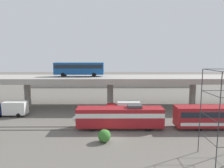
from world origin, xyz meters
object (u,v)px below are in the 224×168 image
object	(u,v)px
train_locomotive	(116,116)
parked_car_4	(67,79)
service_truck_west	(124,108)
parked_car_1	(148,80)
transit_bus_on_overpass	(79,68)
service_truck_east	(11,108)
parked_car_3	(125,80)
parked_car_2	(57,80)
parked_car_5	(106,80)
parked_car_0	(61,81)

from	to	relation	value
train_locomotive	parked_car_4	size ratio (longest dim) A/B	3.58
service_truck_west	parked_car_1	distance (m)	46.72
transit_bus_on_overpass	parked_car_4	size ratio (longest dim) A/B	2.75
service_truck_east	train_locomotive	bearing A→B (deg)	160.57
train_locomotive	parked_car_3	world-z (taller)	train_locomotive
parked_car_1	parked_car_2	xyz separation A→B (m)	(-38.45, -1.19, -0.00)
parked_car_5	service_truck_west	bearing A→B (deg)	-83.70
parked_car_1	parked_car_2	size ratio (longest dim) A/B	1.02
service_truck_west	parked_car_0	size ratio (longest dim) A/B	1.49
parked_car_1	parked_car_5	size ratio (longest dim) A/B	1.00
parked_car_4	parked_car_2	bearing A→B (deg)	-146.46
parked_car_1	service_truck_east	bearing A→B (deg)	-129.15
service_truck_west	parked_car_4	size ratio (longest dim) A/B	1.56
train_locomotive	transit_bus_on_overpass	world-z (taller)	transit_bus_on_overpass
train_locomotive	service_truck_east	world-z (taller)	train_locomotive
service_truck_east	parked_car_2	distance (m)	43.69
transit_bus_on_overpass	parked_car_2	distance (m)	38.43
parked_car_2	parked_car_4	xyz separation A→B (m)	(3.74, 2.48, -0.00)
service_truck_west	service_truck_east	world-z (taller)	same
transit_bus_on_overpass	parked_car_3	distance (m)	39.32
service_truck_west	parked_car_5	bearing A→B (deg)	-83.70
parked_car_2	parked_car_5	world-z (taller)	same
transit_bus_on_overpass	parked_car_5	world-z (taller)	transit_bus_on_overpass
parked_car_0	parked_car_3	bearing A→B (deg)	8.78
service_truck_east	parked_car_0	size ratio (longest dim) A/B	1.49
parked_car_2	service_truck_west	bearing A→B (deg)	-59.85
service_truck_east	parked_car_5	world-z (taller)	parked_car_5
service_truck_east	parked_car_5	bearing A→B (deg)	-113.85
parked_car_0	train_locomotive	bearing A→B (deg)	-66.44
parked_car_5	train_locomotive	bearing A→B (deg)	-86.92
parked_car_1	parked_car_4	distance (m)	34.73
train_locomotive	parked_car_5	distance (m)	50.00
service_truck_east	parked_car_0	distance (m)	40.96
parked_car_5	parked_car_4	bearing A→B (deg)	167.53
train_locomotive	parked_car_1	distance (m)	54.52
transit_bus_on_overpass	service_truck_west	bearing A→B (deg)	139.98
parked_car_0	parked_car_1	bearing A→B (deg)	6.12
parked_car_1	parked_car_2	world-z (taller)	same
transit_bus_on_overpass	parked_car_0	bearing A→B (deg)	-68.60
parked_car_1	parked_car_3	bearing A→B (deg)	178.91
service_truck_west	service_truck_east	xyz separation A→B (m)	(-23.40, 0.00, 0.00)
service_truck_west	service_truck_east	distance (m)	23.40
train_locomotive	parked_car_0	distance (m)	52.92
train_locomotive	service_truck_west	world-z (taller)	train_locomotive
train_locomotive	transit_bus_on_overpass	size ratio (longest dim) A/B	1.30
parked_car_2	parked_car_3	bearing A→B (deg)	2.77
service_truck_west	parked_car_0	xyz separation A→B (m)	(-23.14, 40.96, 0.77)
transit_bus_on_overpass	parked_car_1	size ratio (longest dim) A/B	2.61
service_truck_west	parked_car_3	distance (m)	45.15
parked_car_0	parked_car_1	xyz separation A→B (m)	(36.24, 3.88, 0.00)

